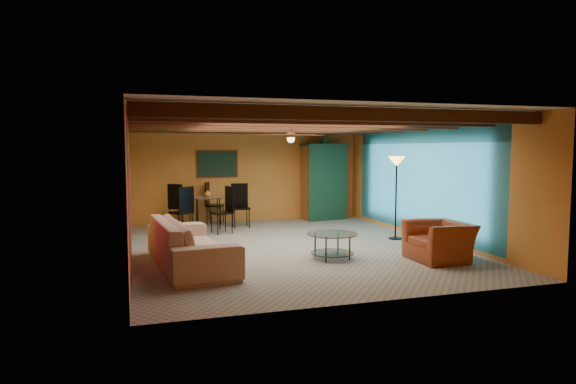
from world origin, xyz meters
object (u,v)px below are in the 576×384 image
object	(u,v)px
sofa	(190,243)
dining_table	(208,206)
armchair	(439,241)
potted_plant	(324,137)
floor_lamp	(396,198)
coffee_table	(332,246)
armoire	(324,183)
vase	(208,181)

from	to	relation	value
sofa	dining_table	xyz separation A→B (m)	(0.90, 4.11, 0.17)
armchair	potted_plant	bearing A→B (deg)	-178.68
armchair	floor_lamp	distance (m)	2.32
armchair	coffee_table	world-z (taller)	armchair
armchair	floor_lamp	bearing A→B (deg)	172.29
sofa	coffee_table	size ratio (longest dim) A/B	2.94
sofa	potted_plant	world-z (taller)	potted_plant
sofa	coffee_table	xyz separation A→B (m)	(2.63, -0.16, -0.17)
coffee_table	armoire	xyz separation A→B (m)	(1.80, 5.03, 0.83)
armoire	floor_lamp	world-z (taller)	armoire
armchair	vase	xyz separation A→B (m)	(-3.57, 5.01, 0.89)
dining_table	armoire	bearing A→B (deg)	12.17
sofa	armoire	xyz separation A→B (m)	(4.43, 4.87, 0.66)
dining_table	armoire	size ratio (longest dim) A/B	1.04
floor_lamp	potted_plant	bearing A→B (deg)	96.12
sofa	dining_table	distance (m)	4.21
armchair	sofa	bearing A→B (deg)	-100.48
vase	sofa	bearing A→B (deg)	-102.38
vase	floor_lamp	bearing A→B (deg)	-35.44
dining_table	armoire	distance (m)	3.64
coffee_table	floor_lamp	distance (m)	2.73
armchair	dining_table	xyz separation A→B (m)	(-3.57, 5.01, 0.22)
potted_plant	vase	distance (m)	3.79
armoire	coffee_table	bearing A→B (deg)	-118.32
coffee_table	floor_lamp	bearing A→B (deg)	34.31
coffee_table	potted_plant	xyz separation A→B (m)	(1.80, 5.03, 2.16)
armoire	potted_plant	size ratio (longest dim) A/B	4.24
dining_table	potted_plant	size ratio (longest dim) A/B	4.40
floor_lamp	vase	distance (m)	4.81
sofa	vase	world-z (taller)	vase
sofa	potted_plant	distance (m)	6.88
armoire	vase	distance (m)	3.61
sofa	armoire	world-z (taller)	armoire
vase	coffee_table	bearing A→B (deg)	-67.93
sofa	coffee_table	distance (m)	2.64
floor_lamp	potted_plant	distance (m)	3.85
armchair	floor_lamp	world-z (taller)	floor_lamp
armchair	coffee_table	xyz separation A→B (m)	(-1.84, 0.74, -0.11)
coffee_table	potted_plant	distance (m)	5.76
armchair	vase	distance (m)	6.21
armchair	potted_plant	size ratio (longest dim) A/B	2.19
dining_table	armoire	xyz separation A→B (m)	(3.53, 0.76, 0.50)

